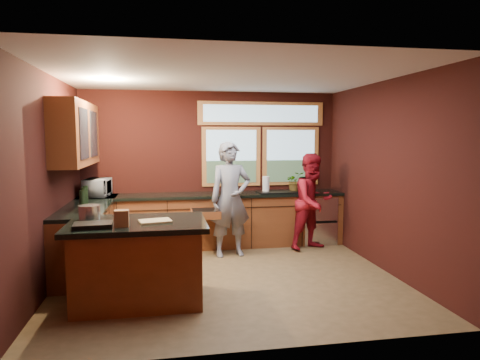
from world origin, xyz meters
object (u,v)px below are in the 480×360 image
object	(u,v)px
person_red	(313,202)
cutting_board	(155,221)
island	(139,261)
person_grey	(230,199)
stock_pot	(89,213)

from	to	relation	value
person_red	cutting_board	world-z (taller)	person_red
person_red	island	bearing A→B (deg)	-168.31
person_grey	cutting_board	size ratio (longest dim) A/B	5.23
person_red	stock_pot	distance (m)	3.76
person_grey	person_red	distance (m)	1.45
island	stock_pot	bearing A→B (deg)	164.74
cutting_board	stock_pot	bearing A→B (deg)	165.07
person_grey	cutting_board	world-z (taller)	person_grey
person_red	cutting_board	xyz separation A→B (m)	(-2.58, -1.94, 0.14)
island	person_red	bearing A→B (deg)	34.24
person_red	person_grey	bearing A→B (deg)	164.15
person_grey	cutting_board	bearing A→B (deg)	-130.55
island	person_grey	size ratio (longest dim) A/B	0.85
island	cutting_board	distance (m)	0.52
island	person_red	distance (m)	3.37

